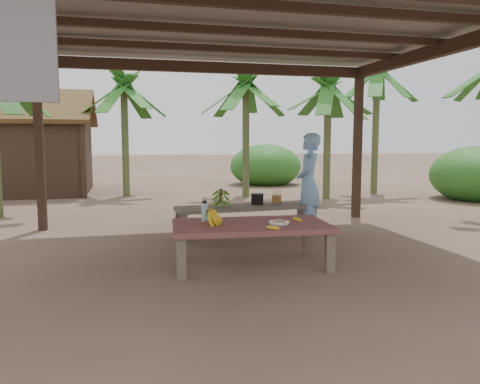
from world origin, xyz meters
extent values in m
plane|color=brown|center=(0.00, 0.00, 0.00)|extent=(80.00, 80.00, 0.00)
cube|color=black|center=(-2.80, 2.30, 1.35)|extent=(0.13, 0.13, 2.70)
cube|color=black|center=(2.80, 2.30, 1.35)|extent=(0.13, 0.13, 2.70)
cube|color=black|center=(0.00, 2.30, 2.70)|extent=(5.80, 0.14, 0.18)
cube|color=black|center=(2.80, 0.00, 2.70)|extent=(0.14, 4.80, 0.18)
cube|color=slate|center=(0.00, 0.00, 2.92)|extent=(6.60, 5.60, 0.06)
cube|color=slate|center=(-2.10, -2.30, 2.15)|extent=(0.45, 0.05, 0.85)
cube|color=brown|center=(-0.90, -0.94, 0.22)|extent=(0.11, 0.11, 0.44)
cube|color=brown|center=(0.73, -1.07, 0.22)|extent=(0.11, 0.11, 0.44)
cube|color=brown|center=(-0.83, -0.10, 0.22)|extent=(0.11, 0.11, 0.44)
cube|color=brown|center=(0.80, -0.24, 0.22)|extent=(0.11, 0.11, 0.44)
cube|color=maroon|center=(-0.05, -0.59, 0.47)|extent=(1.88, 1.14, 0.06)
cube|color=brown|center=(-0.65, 0.87, 0.20)|extent=(0.09, 0.09, 0.40)
cube|color=brown|center=(1.40, 1.05, 0.20)|extent=(0.09, 0.09, 0.40)
cube|color=brown|center=(-0.69, 1.33, 0.20)|extent=(0.09, 0.09, 0.40)
cube|color=brown|center=(1.36, 1.51, 0.20)|extent=(0.09, 0.09, 0.40)
cube|color=brown|center=(0.36, 1.19, 0.42)|extent=(2.24, 0.78, 0.05)
cylinder|color=white|center=(0.26, -0.72, 0.51)|extent=(0.22, 0.22, 0.01)
cylinder|color=white|center=(0.26, -0.72, 0.52)|extent=(0.23, 0.23, 0.02)
cube|color=brown|center=(0.26, -0.72, 0.53)|extent=(0.13, 0.10, 0.02)
ellipsoid|color=yellow|center=(0.09, -1.02, 0.52)|extent=(0.16, 0.09, 0.04)
ellipsoid|color=yellow|center=(0.53, -0.59, 0.52)|extent=(0.09, 0.17, 0.04)
cylinder|color=#3BB9BA|center=(-0.54, -0.30, 0.61)|extent=(0.07, 0.07, 0.21)
cylinder|color=black|center=(-0.54, -0.30, 0.73)|extent=(0.05, 0.05, 0.03)
torus|color=black|center=(-0.54, -0.30, 0.76)|extent=(0.05, 0.01, 0.05)
cylinder|color=black|center=(0.55, 1.27, 0.53)|extent=(0.19, 0.19, 0.16)
imported|color=#7DB2EC|center=(1.35, 1.12, 0.79)|extent=(0.57, 0.68, 1.58)
cube|color=black|center=(-4.50, 8.00, 1.00)|extent=(4.00, 3.00, 2.00)
cube|color=brown|center=(-4.50, 7.15, 2.35)|extent=(4.40, 1.73, 1.00)
cube|color=brown|center=(-4.50, 8.85, 2.35)|extent=(4.40, 1.73, 1.00)
cylinder|color=#596638|center=(3.37, 4.96, 1.39)|extent=(0.18, 0.18, 2.78)
cylinder|color=#596638|center=(1.53, 5.84, 1.46)|extent=(0.18, 0.18, 2.91)
cylinder|color=#596638|center=(-1.47, 6.80, 1.45)|extent=(0.18, 0.18, 2.90)
cylinder|color=#596638|center=(5.12, 5.73, 1.67)|extent=(0.18, 0.18, 3.34)
camera|label=1|loc=(-1.43, -5.78, 1.47)|focal=35.00mm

